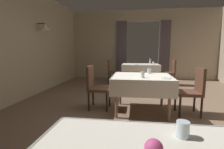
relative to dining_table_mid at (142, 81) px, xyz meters
The scene contains 16 objects.
ground 0.67m from the dining_table_mid, ahead, with size 10.08×10.08×0.00m, color #7A604C.
wall_left 3.14m from the dining_table_mid, behind, with size 0.49×8.40×3.00m.
wall_back 4.30m from the dining_table_mid, 87.57° to the left, with size 6.40×0.27×3.00m.
dining_table_mid is the anchor object (origin of this frame).
dining_table_far 2.96m from the dining_table_mid, 88.68° to the left, with size 1.38×0.90×0.75m.
chair_mid_right 0.99m from the dining_table_mid, ahead, with size 0.45×0.44×0.93m.
chair_mid_left 0.99m from the dining_table_mid, behind, with size 0.44×0.44×0.93m.
chair_far_left 3.06m from the dining_table_mid, 109.20° to the left, with size 0.44×0.44×0.93m.
chair_far_right 3.10m from the dining_table_mid, 68.40° to the left, with size 0.44×0.44×0.93m.
glass_near_c 2.44m from the dining_table_mid, 86.79° to the right, with size 0.08×0.08×0.10m, color silver.
glass_mid_a 0.41m from the dining_table_mid, 64.24° to the left, with size 0.08×0.08×0.12m, color silver.
plate_mid_b 0.51m from the dining_table_mid, 33.95° to the right, with size 0.20×0.20×0.01m, color white.
glass_mid_c 0.31m from the dining_table_mid, 90.08° to the right, with size 0.07×0.07×0.11m, color silver.
flower_vase_far 3.31m from the dining_table_mid, 82.26° to the left, with size 0.07×0.07×0.20m.
glass_far_b 3.04m from the dining_table_mid, 79.87° to the left, with size 0.08×0.08×0.10m, color silver.
plate_far_c 2.72m from the dining_table_mid, 92.37° to the left, with size 0.21×0.21×0.01m, color white.
Camera 1 is at (-0.33, -3.43, 1.25)m, focal length 26.84 mm.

